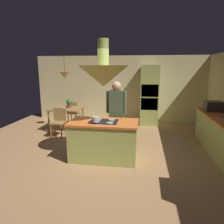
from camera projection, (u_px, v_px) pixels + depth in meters
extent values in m
plane|color=#AD7F51|center=(106.00, 155.00, 5.11)|extent=(8.16, 8.16, 0.00)
cube|color=beige|center=(121.00, 89.00, 8.18)|extent=(6.80, 0.10, 2.55)
cube|color=#A8B259|center=(104.00, 141.00, 4.83)|extent=(1.51, 0.81, 0.86)
cube|color=orange|center=(104.00, 122.00, 4.73)|extent=(1.57, 0.87, 0.04)
cube|color=black|center=(104.00, 122.00, 4.73)|extent=(0.64, 0.52, 0.01)
cylinder|color=#B2B2B7|center=(96.00, 122.00, 4.62)|extent=(0.15, 0.15, 0.02)
cylinder|color=#B2B2B7|center=(110.00, 123.00, 4.58)|extent=(0.15, 0.15, 0.02)
cylinder|color=#B2B2B7|center=(98.00, 119.00, 4.88)|extent=(0.15, 0.15, 0.02)
cylinder|color=#B2B2B7|center=(112.00, 120.00, 4.83)|extent=(0.15, 0.15, 0.02)
cube|color=#A8B259|center=(221.00, 136.00, 5.19)|extent=(0.62, 2.59, 0.86)
cube|color=orange|center=(223.00, 118.00, 5.09)|extent=(0.66, 2.63, 0.04)
cube|color=#A8B259|center=(149.00, 95.00, 7.67)|extent=(0.66, 0.62, 2.20)
cube|color=black|center=(150.00, 91.00, 7.34)|extent=(0.60, 0.04, 0.44)
cube|color=black|center=(149.00, 104.00, 7.44)|extent=(0.60, 0.04, 0.44)
cube|color=olive|center=(66.00, 109.00, 7.04)|extent=(1.05, 0.91, 0.04)
cylinder|color=olive|center=(49.00, 122.00, 6.81)|extent=(0.06, 0.06, 0.72)
cylinder|color=olive|center=(76.00, 123.00, 6.67)|extent=(0.06, 0.06, 0.72)
cylinder|color=olive|center=(59.00, 116.00, 7.57)|extent=(0.06, 0.06, 0.72)
cylinder|color=olive|center=(83.00, 117.00, 7.43)|extent=(0.06, 0.06, 0.72)
cylinder|color=tan|center=(113.00, 132.00, 5.49)|extent=(0.14, 0.14, 0.87)
cylinder|color=tan|center=(120.00, 132.00, 5.47)|extent=(0.14, 0.14, 0.87)
cube|color=#4C6042|center=(116.00, 103.00, 5.32)|extent=(0.36, 0.22, 0.67)
cylinder|color=#4C6042|center=(108.00, 102.00, 5.34)|extent=(0.09, 0.09, 0.57)
cylinder|color=#4C6042|center=(125.00, 102.00, 5.28)|extent=(0.09, 0.09, 0.57)
sphere|color=tan|center=(117.00, 86.00, 5.22)|extent=(0.24, 0.24, 0.24)
cone|color=#A8B259|center=(103.00, 76.00, 4.51)|extent=(1.10, 1.10, 0.45)
cylinder|color=#A8B259|center=(103.00, 52.00, 4.40)|extent=(0.24, 0.24, 0.55)
cone|color=#E0B266|center=(65.00, 75.00, 6.80)|extent=(0.32, 0.32, 0.22)
cylinder|color=black|center=(64.00, 62.00, 6.72)|extent=(0.01, 0.01, 0.60)
cube|color=olive|center=(58.00, 123.00, 6.38)|extent=(0.40, 0.40, 0.04)
cube|color=olive|center=(60.00, 115.00, 6.50)|extent=(0.40, 0.04, 0.42)
cylinder|color=olive|center=(51.00, 131.00, 6.29)|extent=(0.04, 0.04, 0.43)
cylinder|color=olive|center=(61.00, 132.00, 6.24)|extent=(0.04, 0.04, 0.43)
cylinder|color=olive|center=(55.00, 128.00, 6.61)|extent=(0.04, 0.04, 0.43)
cylinder|color=olive|center=(66.00, 128.00, 6.56)|extent=(0.04, 0.04, 0.43)
cube|color=olive|center=(74.00, 112.00, 7.83)|extent=(0.40, 0.40, 0.04)
cube|color=olive|center=(72.00, 108.00, 7.61)|extent=(0.40, 0.04, 0.42)
cylinder|color=olive|center=(80.00, 117.00, 8.02)|extent=(0.04, 0.04, 0.43)
cylinder|color=olive|center=(71.00, 117.00, 8.07)|extent=(0.04, 0.04, 0.43)
cylinder|color=olive|center=(77.00, 119.00, 7.69)|extent=(0.04, 0.04, 0.43)
cylinder|color=olive|center=(68.00, 119.00, 7.74)|extent=(0.04, 0.04, 0.43)
cylinder|color=#99382D|center=(70.00, 106.00, 7.08)|extent=(0.14, 0.14, 0.12)
sphere|color=#2D722D|center=(69.00, 102.00, 7.05)|extent=(0.20, 0.20, 0.20)
cylinder|color=white|center=(64.00, 108.00, 6.81)|extent=(0.07, 0.07, 0.09)
cube|color=#232326|center=(214.00, 106.00, 5.81)|extent=(0.46, 0.36, 0.28)
cylinder|color=#B2B2B7|center=(96.00, 119.00, 4.61)|extent=(0.18, 0.18, 0.12)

